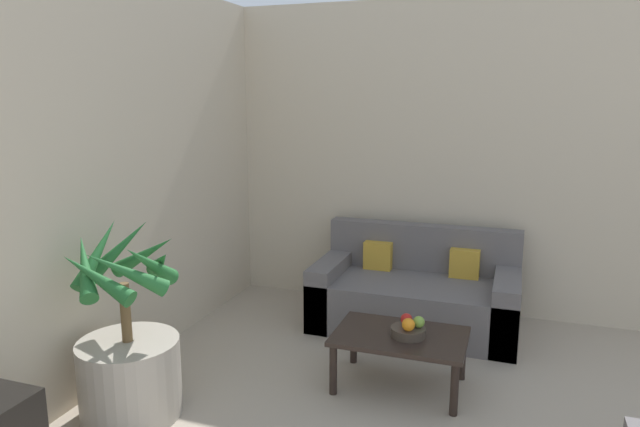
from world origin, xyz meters
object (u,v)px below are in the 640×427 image
(potted_palm, at_px, (129,357))
(fruit_bowl, at_px, (408,332))
(apple_red, at_px, (406,319))
(sofa_loveseat, at_px, (416,295))
(orange_fruit, at_px, (408,325))
(coffee_table, at_px, (400,341))
(apple_green, at_px, (419,322))

(potted_palm, bearing_deg, fruit_bowl, 29.46)
(potted_palm, bearing_deg, apple_red, 30.95)
(fruit_bowl, bearing_deg, potted_palm, -150.54)
(sofa_loveseat, relative_size, orange_fruit, 19.59)
(coffee_table, distance_m, fruit_bowl, 0.10)
(sofa_loveseat, distance_m, apple_green, 1.08)
(apple_red, bearing_deg, sofa_loveseat, 96.29)
(potted_palm, bearing_deg, orange_fruit, 27.76)
(fruit_bowl, relative_size, orange_fruit, 2.68)
(fruit_bowl, xyz_separation_m, apple_green, (0.06, 0.02, 0.07))
(potted_palm, xyz_separation_m, fruit_bowl, (1.51, 0.85, 0.03))
(apple_red, distance_m, apple_green, 0.09)
(sofa_loveseat, xyz_separation_m, apple_green, (0.20, -1.05, 0.20))
(apple_red, bearing_deg, apple_green, -11.51)
(apple_red, distance_m, orange_fruit, 0.10)
(coffee_table, xyz_separation_m, apple_red, (0.03, 0.03, 0.15))
(fruit_bowl, relative_size, apple_red, 2.91)
(fruit_bowl, bearing_deg, orange_fruit, -80.17)
(apple_red, bearing_deg, potted_palm, -149.05)
(fruit_bowl, xyz_separation_m, orange_fruit, (0.01, -0.05, 0.07))
(sofa_loveseat, height_order, fruit_bowl, sofa_loveseat)
(coffee_table, bearing_deg, sofa_loveseat, 94.41)
(sofa_loveseat, height_order, apple_green, sofa_loveseat)
(potted_palm, distance_m, orange_fruit, 1.72)
(potted_palm, relative_size, coffee_table, 1.40)
(potted_palm, height_order, fruit_bowl, potted_palm)
(apple_red, relative_size, orange_fruit, 0.92)
(sofa_loveseat, height_order, coffee_table, sofa_loveseat)
(fruit_bowl, distance_m, orange_fruit, 0.09)
(fruit_bowl, bearing_deg, coffee_table, 165.60)
(sofa_loveseat, xyz_separation_m, orange_fruit, (0.14, -1.12, 0.20))
(fruit_bowl, distance_m, apple_red, 0.08)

